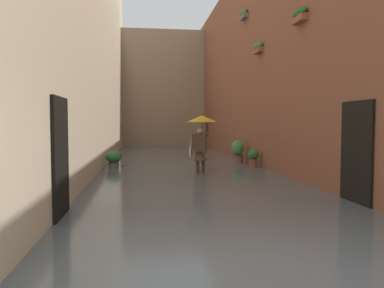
{
  "coord_description": "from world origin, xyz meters",
  "views": [
    {
      "loc": [
        1.46,
        3.54,
        1.75
      ],
      "look_at": [
        -0.16,
        -8.73,
        1.05
      ],
      "focal_mm": 34.99,
      "sensor_mm": 36.0,
      "label": 1
    }
  ],
  "objects_px": {
    "potted_plant_near_left": "(253,158)",
    "potted_plant_mid_left": "(238,151)",
    "potted_plant_near_right": "(114,159)",
    "person_wading": "(201,132)"
  },
  "relations": [
    {
      "from": "potted_plant_near_left",
      "to": "potted_plant_mid_left",
      "type": "bearing_deg",
      "value": -85.53
    },
    {
      "from": "potted_plant_mid_left",
      "to": "potted_plant_near_left",
      "type": "distance_m",
      "value": 1.74
    },
    {
      "from": "potted_plant_mid_left",
      "to": "potted_plant_near_left",
      "type": "relative_size",
      "value": 1.35
    },
    {
      "from": "potted_plant_near_right",
      "to": "potted_plant_mid_left",
      "type": "bearing_deg",
      "value": -167.68
    },
    {
      "from": "person_wading",
      "to": "potted_plant_near_right",
      "type": "bearing_deg",
      "value": -34.68
    },
    {
      "from": "potted_plant_near_right",
      "to": "potted_plant_near_left",
      "type": "distance_m",
      "value": 5.2
    },
    {
      "from": "person_wading",
      "to": "potted_plant_near_left",
      "type": "distance_m",
      "value": 2.79
    },
    {
      "from": "person_wading",
      "to": "potted_plant_near_right",
      "type": "xyz_separation_m",
      "value": [
        2.97,
        -2.05,
        -1.03
      ]
    },
    {
      "from": "potted_plant_near_left",
      "to": "potted_plant_near_right",
      "type": "bearing_deg",
      "value": -7.05
    },
    {
      "from": "potted_plant_mid_left",
      "to": "potted_plant_near_left",
      "type": "bearing_deg",
      "value": 94.47
    }
  ]
}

